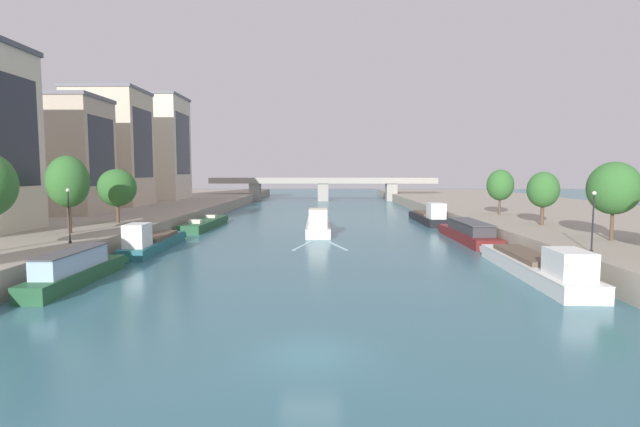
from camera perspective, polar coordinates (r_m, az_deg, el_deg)
ground_plane at (r=20.54m, az=-1.19°, el=-16.85°), size 400.00×400.00×0.00m
quay_left at (r=83.03m, az=-25.76°, el=-0.08°), size 36.00×170.00×1.95m
quay_right at (r=82.47m, az=26.30°, el=-0.13°), size 36.00×170.00×1.95m
barge_midriver at (r=60.62m, az=-0.25°, el=-1.30°), size 3.23×17.75×3.33m
wake_behind_barge at (r=49.00m, az=-0.01°, el=-3.93°), size 5.60×5.93×0.03m
moored_boat_left_downstream at (r=36.37m, az=-27.57°, el=-6.07°), size 2.04×11.94×2.43m
moored_boat_left_end at (r=48.77m, az=-19.71°, el=-3.23°), size 2.90×14.64×3.09m
moored_boat_left_near at (r=66.97m, az=-13.82°, el=-1.19°), size 3.25×15.95×2.18m
moored_boat_right_gap_after at (r=37.87m, az=24.80°, el=-5.77°), size 3.42×17.00×2.82m
moored_boat_right_midway at (r=55.07m, az=17.58°, el=-2.20°), size 2.98×15.81×2.26m
moored_boat_right_far at (r=72.85m, az=13.11°, el=-0.37°), size 3.03×16.32×3.31m
tree_left_second at (r=49.68m, az=-28.34°, el=3.43°), size 3.80×3.80×7.27m
tree_left_third at (r=57.52m, az=-23.47°, el=2.88°), size 4.19×4.19×6.08m
tree_right_third at (r=46.01m, az=32.15°, el=2.62°), size 4.12×4.12×6.59m
tree_right_distant at (r=55.87m, az=25.52°, el=2.62°), size 3.31×3.31×5.77m
tree_right_second at (r=67.16m, az=21.09°, el=3.25°), size 3.50×3.50×6.08m
lamppost_left_bank at (r=42.65m, az=-28.25°, el=0.03°), size 0.28×0.28×4.42m
lamppost_right_bank at (r=38.37m, az=30.28°, el=-0.58°), size 0.28×0.28×4.39m
building_left_corner at (r=74.35m, az=-29.33°, el=6.20°), size 12.86×9.35×16.06m
building_left_middle at (r=88.62m, az=-24.19°, el=7.32°), size 11.93×10.54×19.81m
building_left_tall at (r=106.21m, az=-19.88°, el=7.53°), size 14.17×11.90×21.71m
bridge_far at (r=125.87m, az=0.38°, el=3.35°), size 60.63×4.40×6.18m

